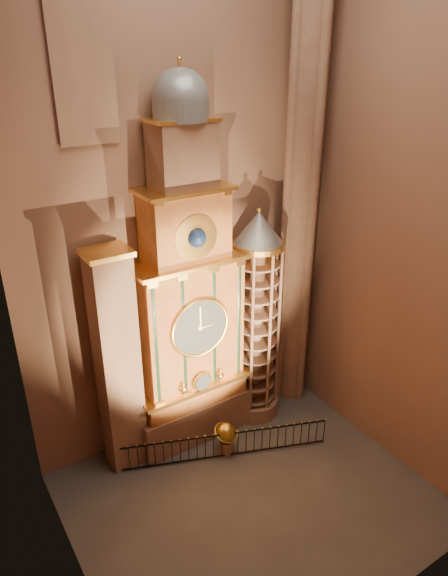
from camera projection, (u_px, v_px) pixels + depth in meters
floor at (251, 499)px, 21.40m from camera, size 14.00×14.00×0.00m
wall_back at (173, 209)px, 21.27m from camera, size 22.00×0.00×22.00m
wall_left at (40, 306)px, 13.28m from camera, size 0.00×22.00×22.00m
wall_right at (402, 218)px, 20.13m from camera, size 0.00×22.00×22.00m
astronomical_clock at (188, 311)px, 22.32m from camera, size 5.60×2.41×16.70m
portrait_tower at (118, 364)px, 21.32m from camera, size 1.80×1.60×10.20m
stair_turret at (256, 320)px, 24.44m from camera, size 2.50×2.50×10.80m
gothic_pier at (301, 193)px, 23.49m from camera, size 2.04×2.04×22.00m
stained_glass_window at (83, 66)px, 17.29m from camera, size 2.20×0.14×5.20m
celestial_globe at (226, 436)px, 23.40m from camera, size 1.48×1.45×1.66m
iron_railing at (226, 445)px, 23.28m from camera, size 8.81×3.49×1.29m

